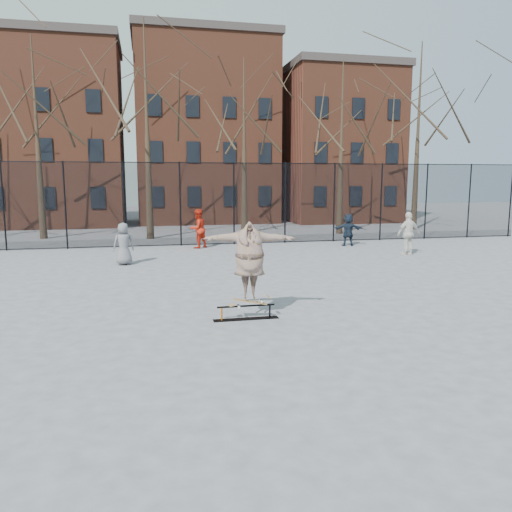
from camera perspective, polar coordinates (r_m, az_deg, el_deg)
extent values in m
plane|color=#5E5E63|center=(11.95, 2.66, -6.71)|extent=(100.00, 100.00, 0.00)
cube|color=black|center=(11.57, -1.15, -7.20)|extent=(1.52, 0.23, 0.01)
cylinder|color=#CC5A0C|center=(11.43, -3.94, -6.63)|extent=(0.04, 0.04, 0.31)
cylinder|color=black|center=(11.65, 1.59, -6.32)|extent=(0.04, 0.04, 0.31)
cylinder|color=black|center=(11.49, -1.15, -5.73)|extent=(1.34, 0.04, 0.04)
imported|color=#403A93|center=(11.29, -0.73, -0.79)|extent=(2.22, 0.89, 1.76)
imported|color=slate|center=(19.28, -14.89, 1.35)|extent=(0.87, 0.66, 1.59)
imported|color=red|center=(23.35, -6.66, 3.12)|extent=(1.12, 1.06, 1.81)
imported|color=silver|center=(22.00, 17.03, 2.46)|extent=(1.12, 0.59, 1.83)
imported|color=#192533|center=(24.40, 10.48, 2.97)|extent=(1.51, 0.75, 1.55)
cylinder|color=black|center=(24.92, -26.91, 5.11)|extent=(0.07, 0.07, 4.00)
cylinder|color=black|center=(24.41, -20.97, 5.42)|extent=(0.07, 0.07, 4.00)
cylinder|color=black|center=(24.17, -14.84, 5.68)|extent=(0.07, 0.07, 4.00)
cylinder|color=black|center=(24.20, -8.65, 5.87)|extent=(0.07, 0.07, 4.00)
cylinder|color=black|center=(24.51, -2.54, 6.00)|extent=(0.07, 0.07, 4.00)
cylinder|color=black|center=(25.09, 3.35, 6.06)|extent=(0.07, 0.07, 4.00)
cylinder|color=black|center=(25.92, 8.92, 6.05)|extent=(0.07, 0.07, 4.00)
cylinder|color=black|center=(26.97, 14.10, 6.00)|extent=(0.07, 0.07, 4.00)
cylinder|color=black|center=(28.23, 18.86, 5.91)|extent=(0.07, 0.07, 4.00)
cylinder|color=black|center=(29.66, 23.18, 5.79)|extent=(0.07, 0.07, 4.00)
cylinder|color=black|center=(31.24, 27.08, 5.65)|extent=(0.07, 0.07, 4.00)
cube|color=black|center=(24.33, -5.34, 5.95)|extent=(34.00, 0.01, 4.00)
cylinder|color=black|center=(24.32, -5.41, 10.57)|extent=(34.00, 0.04, 0.04)
cone|color=black|center=(29.44, -23.33, 6.37)|extent=(0.40, 0.40, 4.62)
cone|color=black|center=(27.63, -12.49, 6.76)|extent=(0.40, 0.40, 4.62)
cone|color=black|center=(29.45, -1.66, 7.08)|extent=(0.40, 0.40, 4.62)
cone|color=black|center=(29.75, 9.37, 6.98)|extent=(0.40, 0.40, 4.62)
cone|color=black|center=(33.31, 17.41, 6.88)|extent=(0.40, 0.40, 4.62)
cube|color=brown|center=(37.70, -22.09, 12.44)|extent=(9.00, 7.00, 12.00)
cube|color=brown|center=(37.54, -5.65, 13.81)|extent=(10.00, 7.00, 13.00)
cube|color=brown|center=(39.92, 9.10, 12.00)|extent=(8.00, 7.00, 11.00)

